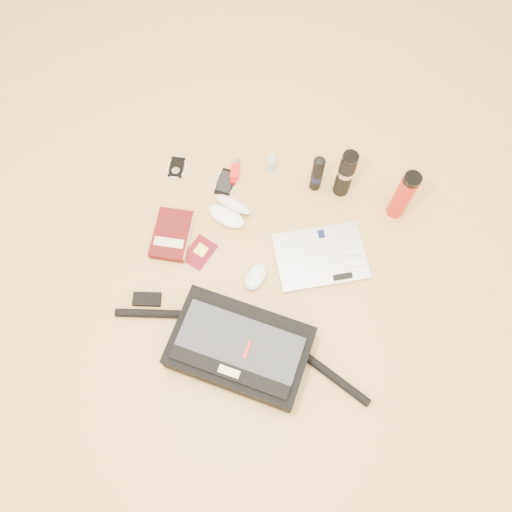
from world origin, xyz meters
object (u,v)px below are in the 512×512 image
at_px(thermos_black, 345,174).
at_px(thermos_red, 403,196).
at_px(book, 172,235).
at_px(laptop, 321,257).
at_px(messenger_bag, 239,348).

relative_size(thermos_black, thermos_red, 0.95).
distance_m(book, thermos_black, 0.69).
distance_m(laptop, book, 0.57).
bearing_deg(thermos_black, thermos_red, -13.64).
bearing_deg(messenger_bag, thermos_black, 78.20).
distance_m(book, thermos_red, 0.87).
relative_size(messenger_bag, thermos_red, 3.66).
height_order(messenger_bag, thermos_black, thermos_black).
distance_m(thermos_black, thermos_red, 0.23).
bearing_deg(laptop, messenger_bag, -140.27).
relative_size(laptop, thermos_red, 1.54).
xyz_separation_m(book, thermos_red, (0.82, 0.27, 0.11)).
relative_size(laptop, book, 1.88).
height_order(laptop, thermos_red, thermos_red).
height_order(laptop, book, book).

